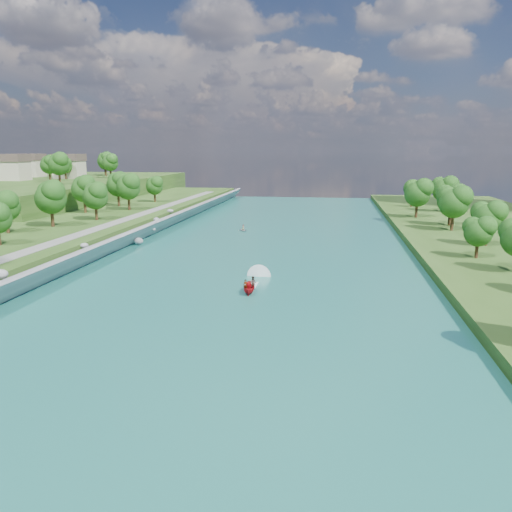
# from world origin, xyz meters

# --- Properties ---
(ground) EXTENTS (260.00, 260.00, 0.00)m
(ground) POSITION_xyz_m (0.00, 0.00, 0.00)
(ground) COLOR #2D5119
(ground) RESTS_ON ground
(river_water) EXTENTS (55.00, 240.00, 0.10)m
(river_water) POSITION_xyz_m (0.00, 20.00, 0.05)
(river_water) COLOR #195F5E
(river_water) RESTS_ON ground
(ridge_west) EXTENTS (60.00, 120.00, 9.00)m
(ridge_west) POSITION_xyz_m (-82.50, 95.00, 4.50)
(ridge_west) COLOR #2D5119
(ridge_west) RESTS_ON ground
(riprap_bank) EXTENTS (5.02, 236.00, 4.32)m
(riprap_bank) POSITION_xyz_m (-25.86, 19.03, 1.82)
(riprap_bank) COLOR slate
(riprap_bank) RESTS_ON ground
(riverside_path) EXTENTS (3.00, 200.00, 0.10)m
(riverside_path) POSITION_xyz_m (-32.50, 20.00, 3.55)
(riverside_path) COLOR gray
(riverside_path) RESTS_ON berm_west
(ridge_houses) EXTENTS (29.50, 29.50, 8.40)m
(ridge_houses) POSITION_xyz_m (-88.67, 100.00, 13.31)
(ridge_houses) COLOR beige
(ridge_houses) RESTS_ON ridge_west
(trees_east) EXTENTS (16.91, 144.81, 11.82)m
(trees_east) POSITION_xyz_m (38.67, 39.26, 6.68)
(trees_east) COLOR #184612
(trees_east) RESTS_ON berm_east
(trees_ridge) EXTENTS (18.18, 61.23, 10.63)m
(trees_ridge) POSITION_xyz_m (-71.24, 100.44, 13.94)
(trees_ridge) COLOR #184612
(trees_ridge) RESTS_ON ridge_west
(motorboat) EXTENTS (3.60, 18.70, 2.14)m
(motorboat) POSITION_xyz_m (2.37, 2.63, 0.71)
(motorboat) COLOR #AF0E14
(motorboat) RESTS_ON river_water
(raft) EXTENTS (2.86, 3.24, 1.51)m
(raft) POSITION_xyz_m (-7.63, 51.66, 0.44)
(raft) COLOR #989AA0
(raft) RESTS_ON river_water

